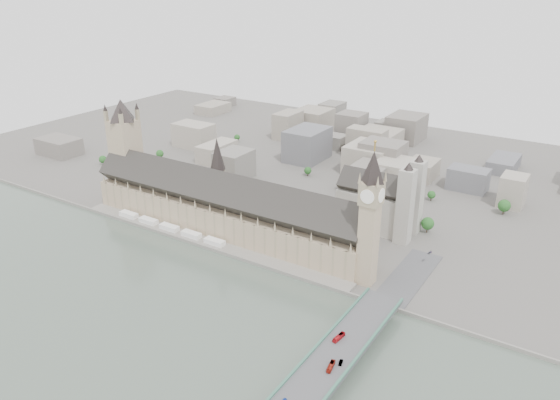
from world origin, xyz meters
The scene contains 17 objects.
ground centered at (0.00, 0.00, 0.00)m, with size 900.00×900.00×0.00m, color #595651.
river_thames centered at (0.00, -165.00, 0.00)m, with size 600.00×600.00×0.00m, color #48554A.
embankment_wall centered at (0.00, -15.00, 1.50)m, with size 600.00×1.50×3.00m, color gray.
river_terrace centered at (0.00, -7.50, 1.00)m, with size 270.00×15.00×2.00m, color gray.
terrace_tents centered at (-40.00, -7.00, 4.00)m, with size 118.00×7.00×4.00m.
palace_of_westminster centered at (0.00, 19.70, 22.71)m, with size 265.00×40.73×55.44m.
elizabeth_tower centered at (138.00, 8.00, 58.09)m, with size 17.00×17.00×107.50m.
victoria_tower centered at (-122.00, 26.00, 55.20)m, with size 30.00×30.00×100.00m.
central_tower centered at (-10.00, 26.00, 57.92)m, with size 13.00×13.00×48.00m.
westminster_bridge centered at (162.00, -87.50, 5.12)m, with size 25.00×325.00×10.25m, color #474749.
westminster_abbey centered at (110.92, 95.00, 25.08)m, with size 68.00×36.00×64.00m.
city_skyline_inland centered at (0.00, 245.00, 19.00)m, with size 720.00×360.00×38.00m, color gray, non-canonical shape.
park_trees centered at (-10.00, 60.00, 7.50)m, with size 110.00×30.00×15.00m, color #1A4B1B, non-canonical shape.
red_bus_north centered at (157.67, -74.24, 11.67)m, with size 2.39×10.22×2.85m, color red.
red_bus_south centered at (165.49, -99.25, 11.61)m, with size 2.29×9.80×2.73m, color #A62214.
car_silver centered at (168.29, -92.87, 11.05)m, with size 1.69×4.84×1.59m, color gray.
car_approach centered at (168.49, 57.09, 10.92)m, with size 1.87×4.59×1.33m, color gray.
Camera 1 is at (269.74, -313.79, 210.26)m, focal length 35.00 mm.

